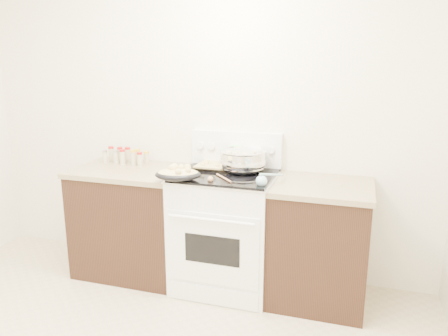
% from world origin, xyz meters
% --- Properties ---
extents(room_shell, '(4.10, 3.60, 2.75)m').
position_xyz_m(room_shell, '(0.00, 0.00, 1.70)').
color(room_shell, '#EFE9CE').
rests_on(room_shell, ground).
extents(counter_left, '(0.93, 0.67, 0.92)m').
position_xyz_m(counter_left, '(-0.48, 1.43, 0.46)').
color(counter_left, black).
rests_on(counter_left, ground).
extents(counter_right, '(0.73, 0.67, 0.92)m').
position_xyz_m(counter_right, '(1.08, 1.43, 0.46)').
color(counter_right, black).
rests_on(counter_right, ground).
extents(kitchen_range, '(0.78, 0.73, 1.22)m').
position_xyz_m(kitchen_range, '(0.35, 1.42, 0.49)').
color(kitchen_range, white).
rests_on(kitchen_range, ground).
extents(mixing_bowl, '(0.42, 0.42, 0.22)m').
position_xyz_m(mixing_bowl, '(0.45, 1.53, 1.03)').
color(mixing_bowl, silver).
rests_on(mixing_bowl, kitchen_range).
extents(roasting_pan, '(0.38, 0.31, 0.12)m').
position_xyz_m(roasting_pan, '(0.07, 1.14, 0.99)').
color(roasting_pan, black).
rests_on(roasting_pan, kitchen_range).
extents(baking_sheet, '(0.42, 0.29, 0.06)m').
position_xyz_m(baking_sheet, '(0.26, 1.56, 0.96)').
color(baking_sheet, black).
rests_on(baking_sheet, kitchen_range).
extents(wooden_spoon, '(0.18, 0.19, 0.04)m').
position_xyz_m(wooden_spoon, '(0.33, 1.22, 0.95)').
color(wooden_spoon, tan).
rests_on(wooden_spoon, kitchen_range).
extents(blue_ladle, '(0.16, 0.25, 0.10)m').
position_xyz_m(blue_ladle, '(0.69, 1.21, 0.98)').
color(blue_ladle, '#91C6D9').
rests_on(blue_ladle, kitchen_range).
extents(spice_jars, '(0.39, 0.15, 0.13)m').
position_xyz_m(spice_jars, '(-0.62, 1.59, 0.98)').
color(spice_jars, '#BFB28C').
rests_on(spice_jars, counter_left).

